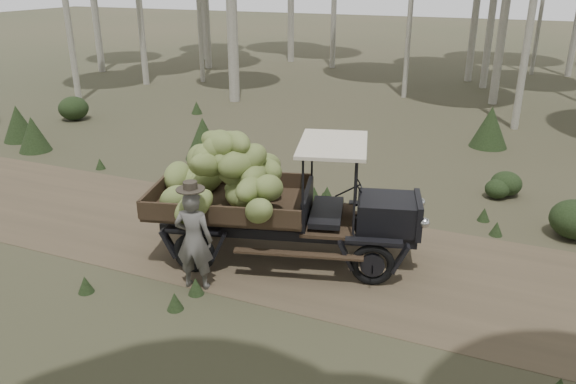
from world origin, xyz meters
name	(u,v)px	position (x,y,z in m)	size (l,w,h in m)	color
ground	(261,243)	(0.00, 0.00, 0.00)	(120.00, 120.00, 0.00)	#473D2B
dirt_track	(261,243)	(0.00, 0.00, 0.00)	(70.00, 4.00, 0.01)	brown
banana_truck	(251,184)	(0.08, -0.50, 1.45)	(5.21, 3.14, 2.47)	black
farmer	(194,239)	(-0.29, -1.89, 0.90)	(0.72, 0.56, 1.91)	#5A5752
undergrowth	(158,227)	(-1.57, -1.14, 0.56)	(20.08, 21.92, 1.40)	#233319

